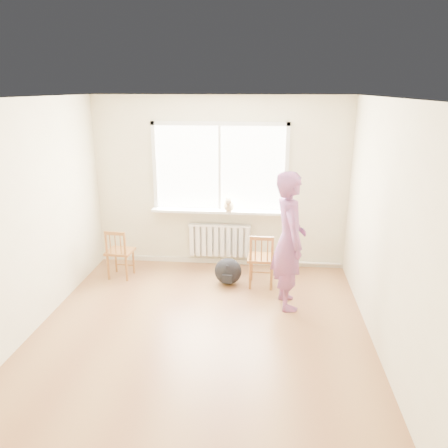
% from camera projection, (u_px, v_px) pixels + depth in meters
% --- Properties ---
extents(floor, '(4.50, 4.50, 0.00)m').
position_uv_depth(floor, '(200.00, 336.00, 5.15)').
color(floor, olive).
rests_on(floor, ground).
extents(ceiling, '(4.50, 4.50, 0.00)m').
position_uv_depth(ceiling, '(196.00, 98.00, 4.34)').
color(ceiling, white).
rests_on(ceiling, back_wall).
extents(back_wall, '(4.00, 0.01, 2.70)m').
position_uv_depth(back_wall, '(220.00, 184.00, 6.88)').
color(back_wall, beige).
rests_on(back_wall, ground).
extents(window, '(2.12, 0.05, 1.42)m').
position_uv_depth(window, '(220.00, 164.00, 6.76)').
color(window, white).
rests_on(window, back_wall).
extents(windowsill, '(2.15, 0.22, 0.04)m').
position_uv_depth(windowsill, '(219.00, 211.00, 6.90)').
color(windowsill, white).
rests_on(windowsill, back_wall).
extents(radiator, '(1.00, 0.12, 0.55)m').
position_uv_depth(radiator, '(220.00, 240.00, 7.07)').
color(radiator, white).
rests_on(radiator, back_wall).
extents(heating_pipe, '(1.40, 0.04, 0.04)m').
position_uv_depth(heating_pipe, '(296.00, 263.00, 7.09)').
color(heating_pipe, silver).
rests_on(heating_pipe, back_wall).
extents(baseboard, '(4.00, 0.03, 0.08)m').
position_uv_depth(baseboard, '(220.00, 261.00, 7.26)').
color(baseboard, beige).
rests_on(baseboard, ground).
extents(chair_left, '(0.41, 0.39, 0.78)m').
position_uv_depth(chair_left, '(119.00, 254.00, 6.62)').
color(chair_left, '#96572B').
rests_on(chair_left, floor).
extents(chair_right, '(0.41, 0.39, 0.81)m').
position_uv_depth(chair_right, '(261.00, 260.00, 6.31)').
color(chair_right, '#96572B').
rests_on(chair_right, floor).
extents(person, '(0.56, 0.74, 1.82)m').
position_uv_depth(person, '(289.00, 241.00, 5.62)').
color(person, '#C3416F').
rests_on(person, floor).
extents(cat, '(0.17, 0.39, 0.26)m').
position_uv_depth(cat, '(229.00, 205.00, 6.77)').
color(cat, beige).
rests_on(cat, windowsill).
extents(backpack, '(0.45, 0.38, 0.40)m').
position_uv_depth(backpack, '(228.00, 271.00, 6.45)').
color(backpack, black).
rests_on(backpack, floor).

